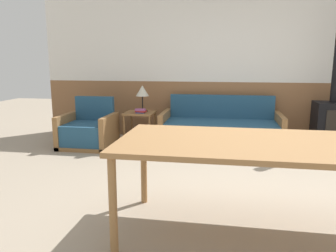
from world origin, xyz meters
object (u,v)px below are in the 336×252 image
at_px(dining_table, 259,149).
at_px(side_table, 140,117).
at_px(armchair, 89,132).
at_px(wood_stove, 334,112).
at_px(table_lamp, 142,92).
at_px(couch, 220,131).

bearing_deg(dining_table, side_table, 120.56).
bearing_deg(armchair, wood_stove, -8.92).
relative_size(armchair, table_lamp, 1.82).
distance_m(couch, side_table, 1.39).
bearing_deg(armchair, table_lamp, 17.54).
relative_size(side_table, table_lamp, 1.16).
height_order(armchair, side_table, armchair).
distance_m(dining_table, wood_stove, 3.26).
distance_m(couch, wood_stove, 1.79).
xyz_separation_m(side_table, dining_table, (1.69, -2.86, 0.28)).
height_order(dining_table, wood_stove, wood_stove).
bearing_deg(dining_table, table_lamp, 119.38).
height_order(table_lamp, dining_table, table_lamp).
relative_size(side_table, wood_stove, 0.22).
height_order(couch, table_lamp, table_lamp).
distance_m(couch, armchair, 2.18).
bearing_deg(wood_stove, dining_table, -116.17).
xyz_separation_m(couch, armchair, (-2.13, -0.43, -0.00)).
bearing_deg(wood_stove, armchair, -172.67).
distance_m(armchair, dining_table, 3.48).
distance_m(armchair, wood_stove, 3.94).
bearing_deg(table_lamp, couch, -4.00).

